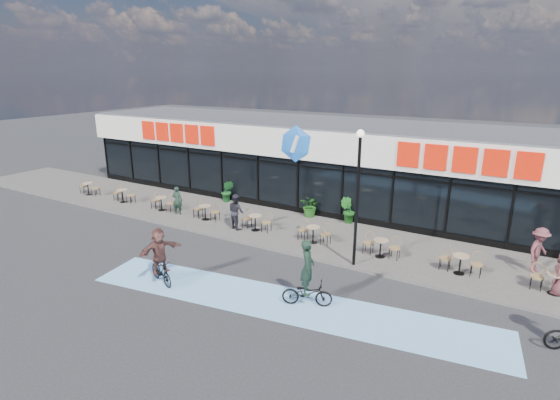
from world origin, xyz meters
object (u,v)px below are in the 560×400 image
potted_plant_right (348,211)px  potted_plant_mid (311,206)px  lamp_post (358,188)px  bistro_set_0 (89,187)px  cyclist_a (307,283)px  potted_plant_left (227,191)px  patron_right (236,211)px  pedestrian_b (539,250)px  patron_left (177,200)px

potted_plant_right → potted_plant_mid: bearing=-178.3°
lamp_post → bistro_set_0: bearing=175.7°
cyclist_a → potted_plant_right: bearing=102.7°
potted_plant_left → patron_right: 4.50m
bistro_set_0 → potted_plant_mid: (13.46, 3.04, 0.11)m
potted_plant_left → pedestrian_b: size_ratio=0.72×
potted_plant_right → patron_right: patron_right is taller
bistro_set_0 → patron_right: (11.18, -0.32, 0.39)m
lamp_post → potted_plant_left: size_ratio=4.17×
lamp_post → pedestrian_b: size_ratio=3.01×
potted_plant_left → pedestrian_b: bearing=-5.4°
potted_plant_left → patron_left: (-0.88, -3.14, 0.12)m
bistro_set_0 → patron_right: size_ratio=0.91×
potted_plant_right → cyclist_a: (1.79, -7.93, 0.06)m
pedestrian_b → lamp_post: bearing=136.6°
patron_left → patron_right: size_ratio=0.88×
lamp_post → patron_left: (-10.23, 1.19, -2.36)m
potted_plant_right → pedestrian_b: (8.18, -1.56, 0.24)m
potted_plant_right → patron_left: patron_left is taller
bistro_set_0 → patron_left: 7.29m
bistro_set_0 → pedestrian_b: (23.64, 1.53, 0.42)m
potted_plant_left → cyclist_a: bearing=-40.8°
patron_left → cyclist_a: bearing=137.1°
potted_plant_left → patron_right: size_ratio=0.74×
patron_right → lamp_post: bearing=-167.3°
potted_plant_right → cyclist_a: 8.13m
potted_plant_mid → patron_left: patron_left is taller
bistro_set_0 → lamp_post: bearing=-4.3°
cyclist_a → patron_left: bearing=154.8°
potted_plant_mid → cyclist_a: (3.79, -7.87, 0.13)m
patron_right → cyclist_a: size_ratio=0.74×
lamp_post → pedestrian_b: lamp_post is taller
patron_left → patron_right: patron_right is taller
potted_plant_mid → potted_plant_left: bearing=-179.7°
bistro_set_0 → potted_plant_left: (8.16, 3.01, 0.17)m
lamp_post → pedestrian_b: bearing=25.0°
potted_plant_mid → cyclist_a: bearing=-64.3°
lamp_post → patron_right: bearing=171.0°
potted_plant_left → cyclist_a: size_ratio=0.55×
potted_plant_mid → lamp_post: bearing=-47.1°
bistro_set_0 → pedestrian_b: size_ratio=0.88×
pedestrian_b → cyclist_a: 9.03m
potted_plant_right → pedestrian_b: 8.33m
cyclist_a → bistro_set_0: bearing=164.3°
patron_right → patron_left: bearing=18.9°
lamp_post → cyclist_a: size_ratio=2.31×
lamp_post → patron_left: 10.57m
potted_plant_left → cyclist_a: 12.00m
potted_plant_mid → bistro_set_0: bearing=-167.3°
pedestrian_b → cyclist_a: cyclist_a is taller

